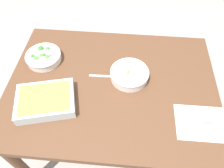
# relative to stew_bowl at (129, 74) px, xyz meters

# --- Properties ---
(ground_plane) EXTENTS (6.00, 6.00, 0.00)m
(ground_plane) POSITION_rel_stew_bowl_xyz_m (0.10, 0.06, -0.77)
(ground_plane) COLOR #9E9389
(dining_table) EXTENTS (1.20, 0.90, 0.74)m
(dining_table) POSITION_rel_stew_bowl_xyz_m (0.10, 0.06, -0.12)
(dining_table) COLOR brown
(dining_table) RESTS_ON ground_plane
(placemat) EXTENTS (0.28, 0.20, 0.00)m
(placemat) POSITION_rel_stew_bowl_xyz_m (-0.39, 0.26, -0.03)
(placemat) COLOR silver
(placemat) RESTS_ON dining_table
(stew_bowl) EXTENTS (0.22, 0.22, 0.06)m
(stew_bowl) POSITION_rel_stew_bowl_xyz_m (0.00, 0.00, 0.00)
(stew_bowl) COLOR white
(stew_bowl) RESTS_ON dining_table
(broccoli_bowl) EXTENTS (0.22, 0.22, 0.07)m
(broccoli_bowl) POSITION_rel_stew_bowl_xyz_m (0.53, -0.10, -0.00)
(broccoli_bowl) COLOR white
(broccoli_bowl) RESTS_ON dining_table
(baking_dish) EXTENTS (0.34, 0.29, 0.06)m
(baking_dish) POSITION_rel_stew_bowl_xyz_m (0.43, 0.22, 0.00)
(baking_dish) COLOR silver
(baking_dish) RESTS_ON dining_table
(drink_cup) EXTENTS (0.07, 0.07, 0.08)m
(drink_cup) POSITION_rel_stew_bowl_xyz_m (-0.39, 0.26, 0.01)
(drink_cup) COLOR #B2BCC6
(drink_cup) RESTS_ON dining_table
(spoon_by_stew) EXTENTS (0.18, 0.03, 0.01)m
(spoon_by_stew) POSITION_rel_stew_bowl_xyz_m (0.12, 0.00, -0.03)
(spoon_by_stew) COLOR silver
(spoon_by_stew) RESTS_ON dining_table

